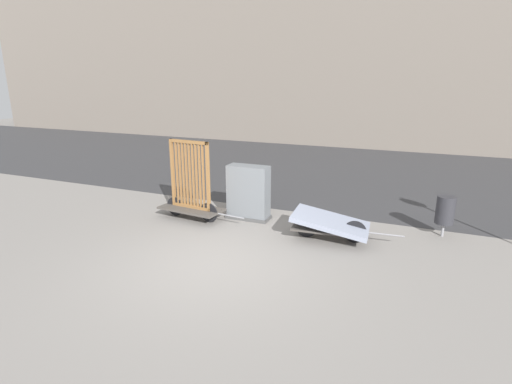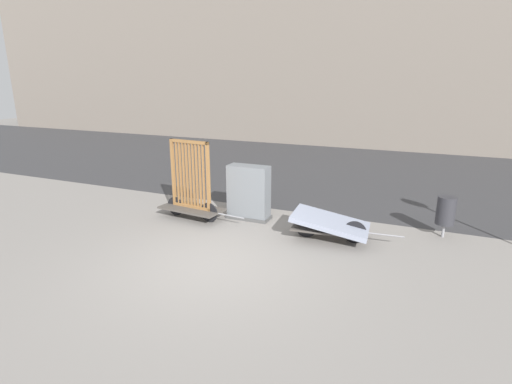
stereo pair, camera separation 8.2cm
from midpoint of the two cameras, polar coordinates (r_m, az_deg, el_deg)
name	(u,v)px [view 1 (the left image)]	position (r m, az deg, el deg)	size (l,w,h in m)	color
ground_plane	(216,263)	(7.64, -6.06, -10.02)	(60.00, 60.00, 0.00)	gray
road_strip	(325,169)	(15.42, 9.62, 3.22)	(56.00, 10.49, 0.01)	#38383A
building_facade	(365,18)	(22.37, 15.14, 22.85)	(48.00, 4.00, 12.47)	slate
bike_cart_with_bedframe	(191,194)	(9.80, -9.51, -0.24)	(2.31, 0.90, 1.94)	#4C4742
bike_cart_with_mattress	(331,224)	(8.63, 10.35, -4.48)	(2.33, 1.12, 0.59)	#4C4742
utility_cabinet	(248,194)	(9.70, -1.33, -0.31)	(1.07, 0.47, 1.33)	#4C4C4C
trash_bin	(445,210)	(9.50, 25.20, -2.37)	(0.39, 0.39, 0.91)	gray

